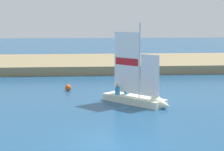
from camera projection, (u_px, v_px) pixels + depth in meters
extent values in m
plane|color=navy|center=(109.00, 143.00, 16.27)|extent=(200.00, 200.00, 0.00)
cube|color=#897A56|center=(93.00, 63.00, 43.09)|extent=(80.00, 14.26, 0.90)
cube|color=silver|center=(134.00, 100.00, 24.10)|extent=(4.07, 4.19, 0.45)
cone|color=silver|center=(162.00, 105.00, 22.61)|extent=(1.65, 1.64, 1.20)
cylinder|color=#B7B7BC|center=(140.00, 61.00, 23.40)|extent=(0.08, 0.08, 4.86)
cube|color=white|center=(127.00, 62.00, 24.14)|extent=(1.51, 1.58, 4.00)
cube|color=red|center=(127.00, 62.00, 24.13)|extent=(1.36, 1.43, 0.48)
cube|color=white|center=(150.00, 75.00, 22.99)|extent=(1.01, 1.06, 2.67)
cylinder|color=#B7B7BC|center=(127.00, 92.00, 24.44)|extent=(1.53, 1.60, 0.06)
cube|color=#338CCC|center=(117.00, 91.00, 24.59)|extent=(0.34, 0.34, 0.55)
sphere|color=tan|center=(117.00, 85.00, 24.53)|extent=(0.20, 0.20, 0.20)
cube|color=#338CCC|center=(127.00, 90.00, 24.81)|extent=(0.34, 0.34, 0.58)
sphere|color=tan|center=(127.00, 84.00, 24.75)|extent=(0.20, 0.20, 0.20)
sphere|color=#E54C19|center=(68.00, 88.00, 28.36)|extent=(0.49, 0.49, 0.49)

